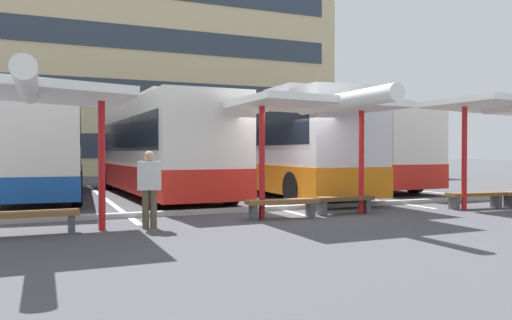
% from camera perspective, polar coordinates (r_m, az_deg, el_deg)
% --- Properties ---
extents(ground_plane, '(160.00, 160.00, 0.00)m').
position_cam_1_polar(ground_plane, '(13.30, 4.11, -5.92)').
color(ground_plane, '#47474C').
extents(terminal_building, '(30.34, 12.38, 20.89)m').
position_cam_1_polar(terminal_building, '(41.51, -14.43, 11.30)').
color(terminal_building, '#D1BC8C').
rests_on(terminal_building, ground).
extents(coach_bus_0, '(3.34, 11.03, 3.72)m').
position_cam_1_polar(coach_bus_0, '(19.39, -22.96, 1.33)').
color(coach_bus_0, silver).
rests_on(coach_bus_0, ground).
extents(coach_bus_1, '(2.97, 11.46, 3.61)m').
position_cam_1_polar(coach_bus_1, '(18.46, -11.03, 1.14)').
color(coach_bus_1, silver).
rests_on(coach_bus_1, ground).
extents(coach_bus_2, '(2.77, 10.41, 3.80)m').
position_cam_1_polar(coach_bus_2, '(18.62, 2.68, 1.46)').
color(coach_bus_2, silver).
rests_on(coach_bus_2, ground).
extents(coach_bus_3, '(2.80, 11.10, 3.52)m').
position_cam_1_polar(coach_bus_3, '(22.83, 8.80, 0.97)').
color(coach_bus_3, silver).
rests_on(coach_bus_3, ground).
extents(lane_stripe_1, '(0.16, 14.00, 0.01)m').
position_cam_1_polar(lane_stripe_1, '(18.14, -16.76, -4.12)').
color(lane_stripe_1, white).
rests_on(lane_stripe_1, ground).
extents(lane_stripe_2, '(0.16, 14.00, 0.01)m').
position_cam_1_polar(lane_stripe_2, '(19.01, -4.42, -3.85)').
color(lane_stripe_2, white).
rests_on(lane_stripe_2, ground).
extents(lane_stripe_3, '(0.16, 14.00, 0.01)m').
position_cam_1_polar(lane_stripe_3, '(20.65, 6.38, -3.48)').
color(lane_stripe_3, white).
rests_on(lane_stripe_3, ground).
extents(lane_stripe_4, '(0.16, 14.00, 0.01)m').
position_cam_1_polar(lane_stripe_4, '(22.92, 15.31, -3.07)').
color(lane_stripe_4, white).
rests_on(lane_stripe_4, ground).
extents(waiting_shelter_0, '(3.66, 4.79, 2.90)m').
position_cam_1_polar(waiting_shelter_0, '(10.40, -24.25, 6.89)').
color(waiting_shelter_0, red).
rests_on(waiting_shelter_0, ground).
extents(bench_0, '(1.79, 0.45, 0.45)m').
position_cam_1_polar(bench_0, '(10.57, -24.15, -5.92)').
color(bench_0, brown).
rests_on(bench_0, ground).
extents(waiting_shelter_1, '(3.79, 4.61, 2.89)m').
position_cam_1_polar(waiting_shelter_1, '(12.32, 7.17, 5.99)').
color(waiting_shelter_1, red).
rests_on(waiting_shelter_1, ground).
extents(bench_1, '(1.79, 0.57, 0.45)m').
position_cam_1_polar(bench_1, '(12.08, 3.00, -5.00)').
color(bench_1, brown).
rests_on(bench_1, ground).
extents(bench_2, '(1.59, 0.43, 0.45)m').
position_cam_1_polar(bench_2, '(13.06, 9.90, -4.59)').
color(bench_2, brown).
rests_on(bench_2, ground).
extents(waiting_shelter_2, '(3.88, 4.68, 3.05)m').
position_cam_1_polar(waiting_shelter_2, '(15.81, 26.88, 5.32)').
color(waiting_shelter_2, red).
rests_on(waiting_shelter_2, ground).
extents(bench_3, '(1.74, 0.61, 0.45)m').
position_cam_1_polar(bench_3, '(15.40, 23.54, -3.80)').
color(bench_3, brown).
rests_on(bench_3, ground).
extents(platform_kerb, '(44.00, 0.24, 0.12)m').
position_cam_1_polar(platform_kerb, '(13.82, 2.99, -5.41)').
color(platform_kerb, '#ADADA8').
rests_on(platform_kerb, ground).
extents(waiting_passenger_0, '(0.51, 0.35, 1.61)m').
position_cam_1_polar(waiting_passenger_0, '(10.66, -11.94, -2.67)').
color(waiting_passenger_0, brown).
rests_on(waiting_passenger_0, ground).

